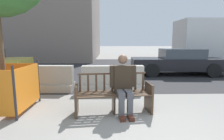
{
  "coord_description": "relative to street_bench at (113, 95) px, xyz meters",
  "views": [
    {
      "loc": [
        -0.68,
        -2.5,
        1.56
      ],
      "look_at": [
        -0.55,
        2.78,
        0.75
      ],
      "focal_mm": 28.0,
      "sensor_mm": 36.0,
      "label": 1
    }
  ],
  "objects": [
    {
      "name": "jersey_barrier_centre",
      "position": [
        0.04,
        1.81,
        -0.06
      ],
      "size": [
        2.01,
        0.7,
        0.84
      ],
      "color": "#ADA89E",
      "rests_on": "ground"
    },
    {
      "name": "seated_person",
      "position": [
        0.22,
        -0.03,
        0.29
      ],
      "size": [
        0.59,
        0.75,
        1.31
      ],
      "color": "#2D2319",
      "rests_on": "ground"
    },
    {
      "name": "construction_fence",
      "position": [
        -2.59,
        0.21,
        0.17
      ],
      "size": [
        1.26,
        1.26,
        1.13
      ],
      "color": "#2D2D33",
      "rests_on": "ground"
    },
    {
      "name": "jersey_barrier_left",
      "position": [
        -2.27,
        1.91,
        -0.06
      ],
      "size": [
        2.02,
        0.75,
        0.84
      ],
      "color": "#9E998E",
      "rests_on": "ground"
    },
    {
      "name": "street_bench",
      "position": [
        0.0,
        0.0,
        0.0
      ],
      "size": [
        1.73,
        0.7,
        0.88
      ],
      "color": "#473323",
      "rests_on": "ground"
    },
    {
      "name": "car_sedan_far",
      "position": [
        3.41,
        4.88,
        0.25
      ],
      "size": [
        4.61,
        2.0,
        1.29
      ],
      "color": "black",
      "rests_on": "ground"
    },
    {
      "name": "street_asphalt",
      "position": [
        0.55,
        7.4,
        -0.39
      ],
      "size": [
        120.0,
        12.0,
        0.01
      ],
      "primitive_type": "cube",
      "color": "#28282B",
      "rests_on": "ground"
    }
  ]
}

